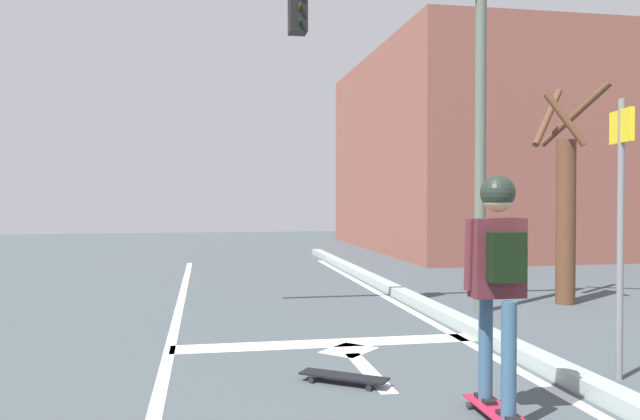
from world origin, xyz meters
name	(u,v)px	position (x,y,z in m)	size (l,w,h in m)	color
lane_line_center	(165,371)	(-0.41, 6.00, 0.00)	(0.12, 20.00, 0.01)	silver
lane_line_curbside	(490,355)	(2.94, 6.00, 0.00)	(0.12, 20.00, 0.01)	silver
stop_bar	(327,343)	(1.34, 6.83, 0.00)	(3.50, 0.40, 0.01)	silver
lane_arrow_stem	(369,371)	(1.52, 5.63, 0.00)	(0.16, 1.40, 0.01)	silver
lane_arrow_head	(349,350)	(1.52, 6.48, 0.00)	(0.56, 0.44, 0.01)	silver
curb_strip	(512,347)	(3.19, 6.00, 0.07)	(0.24, 24.00, 0.14)	#94A39C
skateboard	(496,411)	(2.12, 4.19, 0.07)	(0.25, 0.78, 0.08)	#BA1E3A
skater	(498,260)	(2.12, 4.17, 1.20)	(0.48, 0.64, 1.75)	#33546E
spare_skateboard	(344,377)	(1.19, 5.28, 0.07)	(0.78, 0.63, 0.08)	black
traffic_signal_mast	(393,73)	(2.58, 8.33, 3.41)	(5.40, 0.34, 4.81)	#586155
street_sign_post	(621,198)	(3.70, 4.96, 1.66)	(0.14, 0.44, 2.56)	slate
roadside_tree	(565,207)	(5.51, 8.78, 1.52)	(1.20, 1.14, 3.45)	brown
building_block	(544,155)	(11.06, 19.02, 3.08)	(11.94, 10.41, 6.17)	brown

